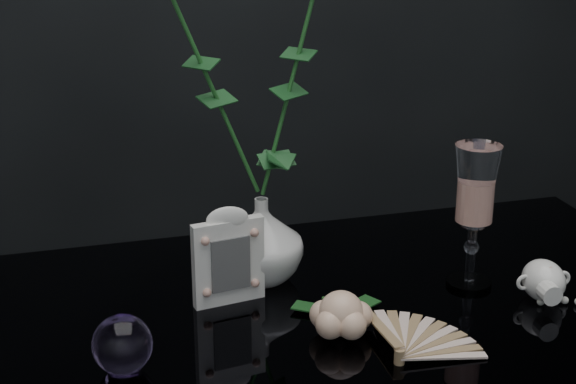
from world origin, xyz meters
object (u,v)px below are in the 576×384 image
object	(u,v)px
wine_glass	(474,217)
loose_rose	(341,314)
pearl_jar	(544,279)
picture_frame	(228,255)
paperweight	(122,344)
vase	(262,240)

from	to	relation	value
wine_glass	loose_rose	distance (m)	0.26
wine_glass	pearl_jar	world-z (taller)	wine_glass
loose_rose	picture_frame	bearing A→B (deg)	133.34
wine_glass	loose_rose	world-z (taller)	wine_glass
picture_frame	pearl_jar	distance (m)	0.44
paperweight	pearl_jar	world-z (taller)	paperweight
loose_rose	vase	bearing A→B (deg)	108.09
paperweight	loose_rose	size ratio (longest dim) A/B	0.40
picture_frame	paperweight	bearing A→B (deg)	-147.11
vase	picture_frame	xyz separation A→B (m)	(-0.06, -0.06, 0.01)
vase	paperweight	world-z (taller)	vase
picture_frame	loose_rose	xyz separation A→B (m)	(0.12, -0.13, -0.04)
paperweight	wine_glass	bearing A→B (deg)	11.42
wine_glass	picture_frame	size ratio (longest dim) A/B	1.49
picture_frame	pearl_jar	size ratio (longest dim) A/B	0.68
paperweight	loose_rose	xyz separation A→B (m)	(0.28, 0.01, -0.01)
vase	pearl_jar	bearing A→B (deg)	-24.36
wine_glass	paperweight	xyz separation A→B (m)	(-0.51, -0.10, -0.07)
wine_glass	pearl_jar	size ratio (longest dim) A/B	1.02
picture_frame	wine_glass	bearing A→B (deg)	-15.83
loose_rose	wine_glass	bearing A→B (deg)	22.84
paperweight	vase	bearing A→B (deg)	42.19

